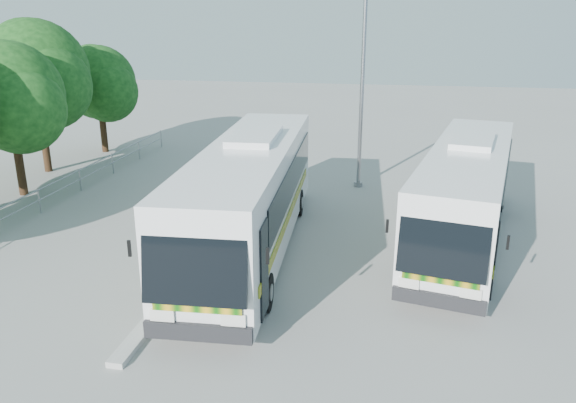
% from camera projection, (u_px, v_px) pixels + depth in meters
% --- Properties ---
extents(ground, '(100.00, 100.00, 0.00)m').
position_uv_depth(ground, '(274.00, 264.00, 17.48)').
color(ground, gray).
rests_on(ground, ground).
extents(kerb_divider, '(0.40, 16.00, 0.15)m').
position_uv_depth(kerb_divider, '(222.00, 234.00, 19.72)').
color(kerb_divider, '#B2B2AD').
rests_on(kerb_divider, ground).
extents(railing, '(0.06, 22.00, 1.00)m').
position_uv_depth(railing, '(53.00, 188.00, 22.74)').
color(railing, gray).
rests_on(railing, ground).
extents(tree_far_c, '(4.97, 4.69, 6.49)m').
position_uv_depth(tree_far_c, '(11.00, 96.00, 23.03)').
color(tree_far_c, '#382314').
rests_on(tree_far_c, ground).
extents(tree_far_d, '(5.62, 5.30, 7.33)m').
position_uv_depth(tree_far_d, '(37.00, 73.00, 26.52)').
color(tree_far_d, '#382314').
rests_on(tree_far_d, ground).
extents(tree_far_e, '(4.54, 4.28, 5.92)m').
position_uv_depth(tree_far_e, '(100.00, 83.00, 30.89)').
color(tree_far_e, '#382314').
rests_on(tree_far_e, ground).
extents(coach_main, '(3.25, 12.69, 3.49)m').
position_uv_depth(coach_main, '(250.00, 194.00, 18.06)').
color(coach_main, white).
rests_on(coach_main, ground).
extents(coach_adjacent, '(4.63, 11.87, 3.23)m').
position_uv_depth(coach_adjacent, '(466.00, 191.00, 18.81)').
color(coach_adjacent, white).
rests_on(coach_adjacent, ground).
extents(lamppost, '(2.12, 0.39, 8.66)m').
position_uv_depth(lamppost, '(362.00, 80.00, 24.03)').
color(lamppost, gray).
rests_on(lamppost, ground).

